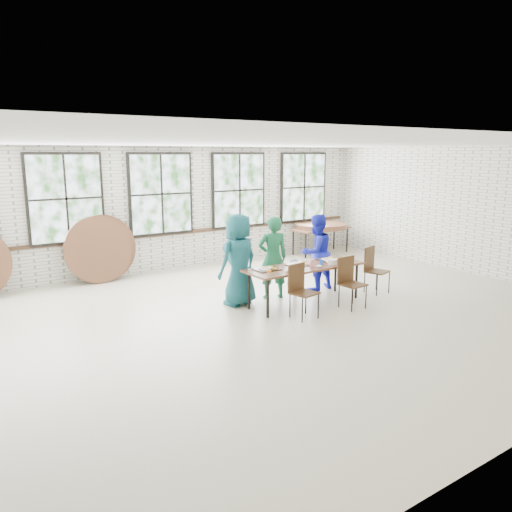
{
  "coord_description": "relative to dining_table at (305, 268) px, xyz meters",
  "views": [
    {
      "loc": [
        -4.86,
        -6.74,
        2.83
      ],
      "look_at": [
        0.0,
        0.4,
        1.05
      ],
      "focal_mm": 35.0,
      "sensor_mm": 36.0,
      "label": 1
    }
  ],
  "objects": [
    {
      "name": "storage_table",
      "position": [
        3.52,
        3.52,
        -0.0
      ],
      "size": [
        1.85,
        0.89,
        0.74
      ],
      "rotation": [
        0.0,
        0.0,
        0.08
      ],
      "color": "brown",
      "rests_on": "ground"
    },
    {
      "name": "adult_green",
      "position": [
        -0.28,
        0.65,
        0.13
      ],
      "size": [
        0.69,
        0.56,
        1.64
      ],
      "primitive_type": "imported",
      "rotation": [
        0.0,
        0.0,
        2.82
      ],
      "color": "#1A613C",
      "rests_on": "ground"
    },
    {
      "name": "chair_near_right",
      "position": [
        0.55,
        -0.63,
        -0.13
      ],
      "size": [
        0.44,
        0.42,
        0.95
      ],
      "rotation": [
        0.0,
        0.0,
        0.05
      ],
      "color": "#462C17",
      "rests_on": "ground"
    },
    {
      "name": "tabletop_clutter",
      "position": [
        0.1,
        -0.02,
        0.08
      ],
      "size": [
        2.0,
        0.61,
        0.11
      ],
      "color": "black",
      "rests_on": "dining_table"
    },
    {
      "name": "dining_table",
      "position": [
        0.0,
        0.0,
        0.0
      ],
      "size": [
        2.41,
        0.83,
        0.74
      ],
      "rotation": [
        0.0,
        0.0,
        -0.01
      ],
      "color": "brown",
      "rests_on": "ground"
    },
    {
      "name": "toddler",
      "position": [
        0.25,
        0.65,
        -0.32
      ],
      "size": [
        0.54,
        0.44,
        0.73
      ],
      "primitive_type": "imported",
      "rotation": [
        0.0,
        0.0,
        3.56
      ],
      "color": "#1E1645",
      "rests_on": "ground"
    },
    {
      "name": "adult_blue",
      "position": [
        0.84,
        0.65,
        0.11
      ],
      "size": [
        0.8,
        0.64,
        1.6
      ],
      "primitive_type": "imported",
      "rotation": [
        0.0,
        0.0,
        3.19
      ],
      "color": "#1D25CB",
      "rests_on": "ground"
    },
    {
      "name": "room",
      "position": [
        -1.09,
        4.08,
        1.14
      ],
      "size": [
        12.0,
        12.0,
        12.0
      ],
      "color": "#B7AC91",
      "rests_on": "ground"
    },
    {
      "name": "adult_teal",
      "position": [
        -1.07,
        0.65,
        0.18
      ],
      "size": [
        0.94,
        0.71,
        1.74
      ],
      "primitive_type": "imported",
      "rotation": [
        0.0,
        0.0,
        3.34
      ],
      "color": "#185E5E",
      "rests_on": "ground"
    },
    {
      "name": "round_tops_leaning",
      "position": [
        -4.0,
        3.86,
        0.05
      ],
      "size": [
        4.3,
        0.47,
        1.49
      ],
      "color": "brown",
      "rests_on": "ground"
    },
    {
      "name": "chair_near_left",
      "position": [
        -0.58,
        -0.57,
        -0.13
      ],
      "size": [
        0.49,
        0.48,
        0.95
      ],
      "rotation": [
        0.0,
        0.0,
        0.19
      ],
      "color": "#462C17",
      "rests_on": "ground"
    },
    {
      "name": "chair_spare",
      "position": [
        1.68,
        -0.17,
        -0.13
      ],
      "size": [
        0.52,
        0.51,
        0.95
      ],
      "rotation": [
        0.0,
        0.0,
        0.3
      ],
      "color": "#462C17",
      "rests_on": "ground"
    },
    {
      "name": "round_tops_stacked",
      "position": [
        3.52,
        3.52,
        0.12
      ],
      "size": [
        1.5,
        1.5,
        0.13
      ],
      "color": "brown",
      "rests_on": "storage_table"
    }
  ]
}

